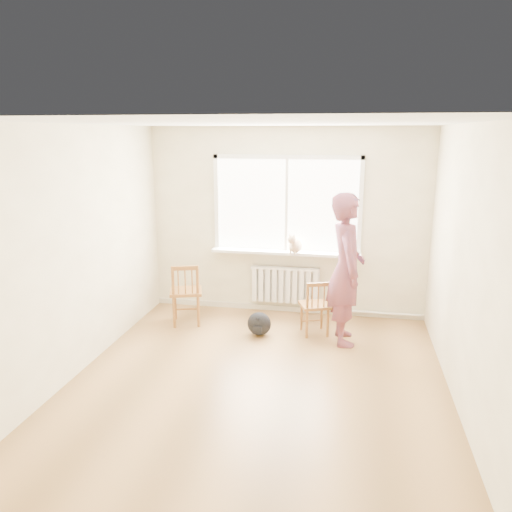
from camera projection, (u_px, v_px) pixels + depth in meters
The scene contains 13 objects.
floor at pixel (258, 382), 5.37m from camera, with size 4.50×4.50×0.00m, color #A57743.
ceiling at pixel (258, 123), 4.72m from camera, with size 4.50×4.50×0.00m, color white.
back_wall at pixel (287, 222), 7.19m from camera, with size 4.00×0.01×2.70m, color #F2E9C2.
window at pixel (287, 201), 7.09m from camera, with size 2.12×0.05×1.42m.
windowsill at pixel (285, 252), 7.19m from camera, with size 2.15×0.22×0.04m, color white.
radiator at pixel (285, 285), 7.32m from camera, with size 1.00×0.12×0.55m.
heating_pipe at pixel (371, 312), 7.21m from camera, with size 0.04×0.04×1.40m, color silver.
baseboard at pixel (285, 308), 7.49m from camera, with size 4.00×0.03×0.08m, color beige.
chair_left at pixel (186, 294), 6.88m from camera, with size 0.54×0.52×0.88m.
chair_right at pixel (316, 307), 6.54m from camera, with size 0.47×0.46×0.75m.
person at pixel (346, 269), 6.20m from camera, with size 0.70×0.46×1.91m, color #C94354.
cat at pixel (295, 244), 7.04m from camera, with size 0.27×0.44×0.30m.
backpack at pixel (259, 324), 6.58m from camera, with size 0.31×0.24×0.31m, color black.
Camera 1 is at (0.91, -4.80, 2.61)m, focal length 35.00 mm.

